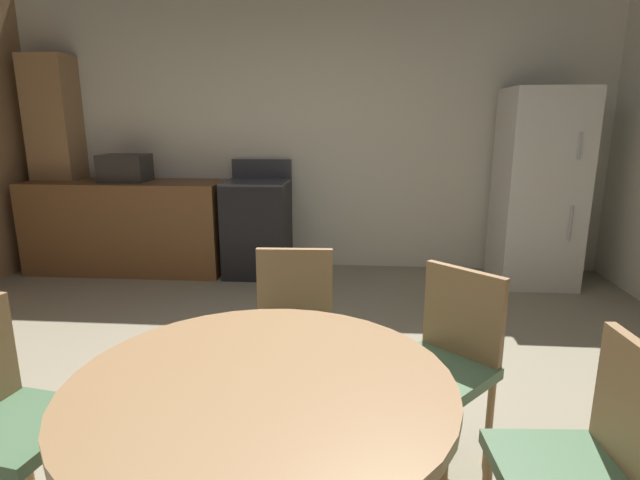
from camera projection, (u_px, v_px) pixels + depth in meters
The scene contains 12 objects.
ground_plane at pixel (249, 434), 2.44m from camera, with size 14.00×14.00×0.00m, color gray.
wall_back at pixel (309, 134), 5.03m from camera, with size 6.10×0.12×2.70m, color silver.
kitchen_counter at pixel (128, 226), 4.99m from camera, with size 1.93×0.60×0.90m, color brown.
pantry_column at pixel (60, 164), 5.08m from camera, with size 0.44×0.36×2.10m, color #9E754C.
oven_range at pixel (258, 227), 4.89m from camera, with size 0.60×0.60×1.10m.
refrigerator at pixel (538, 189), 4.53m from camera, with size 0.68×0.68×1.76m.
microwave at pixel (125, 168), 4.85m from camera, with size 0.44×0.32×0.26m, color #2D2B28.
dining_table at pixel (262, 430), 1.49m from camera, with size 1.13×1.13×0.76m.
chair_east at pixel (590, 462), 1.49m from camera, with size 0.43×0.43×0.87m.
chair_west at pixel (0, 412), 1.74m from camera, with size 0.46×0.46×0.87m.
chair_northeast at pixel (446, 356), 2.16m from camera, with size 0.57×0.57×0.87m.
chair_north at pixel (293, 327), 2.46m from camera, with size 0.42×0.42×0.87m.
Camera 1 is at (0.52, -2.12, 1.50)m, focal length 28.14 mm.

